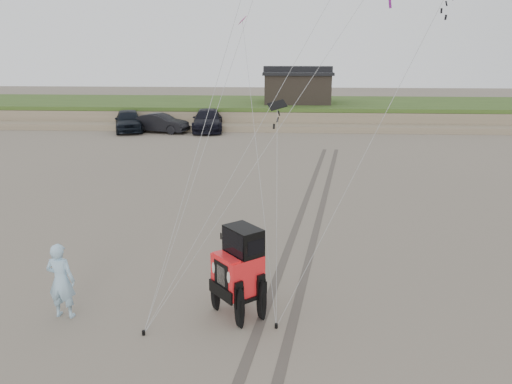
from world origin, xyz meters
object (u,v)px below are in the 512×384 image
(jeep, at_px, (238,281))
(man, at_px, (61,281))
(cabin, at_px, (297,86))
(truck_c, at_px, (208,120))
(truck_b, at_px, (160,123))
(truck_a, at_px, (128,120))

(jeep, height_order, man, man)
(cabin, relative_size, jeep, 1.27)
(cabin, bearing_deg, truck_c, -139.30)
(jeep, bearing_deg, truck_b, 157.61)
(cabin, distance_m, man, 37.48)
(truck_b, relative_size, man, 2.34)
(cabin, height_order, truck_c, cabin)
(truck_a, bearing_deg, truck_c, -12.13)
(jeep, distance_m, man, 4.46)
(truck_c, bearing_deg, cabin, 33.71)
(jeep, bearing_deg, truck_c, 150.19)
(truck_b, distance_m, man, 29.48)
(cabin, bearing_deg, truck_b, -145.60)
(cabin, height_order, man, cabin)
(truck_c, height_order, man, man)
(cabin, height_order, jeep, cabin)
(truck_a, distance_m, truck_c, 6.58)
(cabin, xyz_separation_m, truck_b, (-11.30, -7.74, -2.47))
(cabin, xyz_separation_m, man, (-6.55, -36.83, -2.24))
(truck_b, height_order, jeep, jeep)
(jeep, xyz_separation_m, man, (-4.45, -0.36, 0.06))
(truck_b, bearing_deg, truck_c, -57.57)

